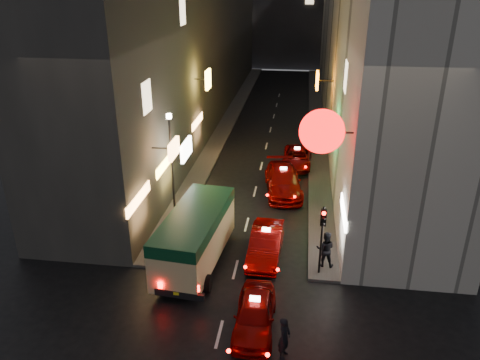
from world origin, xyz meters
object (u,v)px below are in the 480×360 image
at_px(minibus, 195,232).
at_px(pedestrian_crossing, 285,335).
at_px(traffic_light, 323,227).
at_px(taxi_near, 255,312).
at_px(lamp_post, 172,160).

relative_size(minibus, pedestrian_crossing, 3.43).
bearing_deg(pedestrian_crossing, traffic_light, 4.60).
distance_m(taxi_near, lamp_post, 10.51).
xyz_separation_m(taxi_near, traffic_light, (2.64, 3.90, 1.90)).
xyz_separation_m(taxi_near, pedestrian_crossing, (1.25, -1.37, 0.20)).
height_order(taxi_near, lamp_post, lamp_post).
bearing_deg(traffic_light, taxi_near, -124.15).
bearing_deg(lamp_post, pedestrian_crossing, -55.22).
relative_size(taxi_near, traffic_light, 1.42).
distance_m(minibus, pedestrian_crossing, 7.26).
bearing_deg(traffic_light, minibus, 177.22).
xyz_separation_m(traffic_light, lamp_post, (-8.20, 4.53, 1.04)).
xyz_separation_m(minibus, traffic_light, (5.99, -0.29, 0.90)).
bearing_deg(pedestrian_crossing, minibus, 58.99).
bearing_deg(traffic_light, pedestrian_crossing, -104.82).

